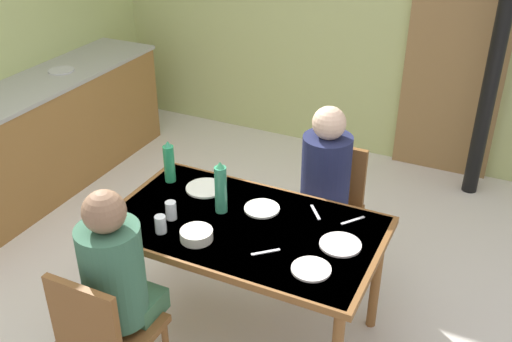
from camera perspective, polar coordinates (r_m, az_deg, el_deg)
The scene contains 21 objects.
ground_plane at distance 3.84m, azimuth -5.79°, elevation -12.68°, with size 6.61×6.61×0.00m, color silver.
door_wooden at distance 5.13m, azimuth 18.60°, elevation 10.12°, with size 0.80×0.05×2.00m, color olive.
stove_pipe_column at distance 4.72m, azimuth 22.73°, elevation 13.52°, with size 0.12×0.12×2.89m, color black.
kitchen_counter at distance 5.08m, azimuth -20.21°, elevation 2.93°, with size 0.61×2.55×0.91m.
dining_table at distance 3.24m, azimuth -1.15°, elevation -6.19°, with size 1.47×0.85×0.75m.
chair_near_diner at distance 3.02m, azimuth -14.36°, elevation -14.88°, with size 0.40×0.40×0.87m.
chair_far_diner at distance 3.87m, azimuth 7.08°, elevation -3.12°, with size 0.40×0.40×0.87m.
person_near_diner at distance 2.91m, azimuth -13.38°, elevation -9.25°, with size 0.30×0.37×0.77m.
person_far_diner at distance 3.61m, azimuth 6.64°, elevation -0.37°, with size 0.30×0.37×0.77m.
water_bottle_green_near at distance 3.23m, azimuth -3.40°, elevation -1.66°, with size 0.07×0.07×0.31m.
water_bottle_green_far at distance 3.56m, azimuth -8.33°, elevation 0.82°, with size 0.07×0.07×0.27m.
serving_bowl_center at distance 3.08m, azimuth -5.73°, elevation -6.12°, with size 0.17×0.17×0.06m, color silver.
dinner_plate_near_left at distance 3.31m, azimuth 0.57°, elevation -3.62°, with size 0.20×0.20×0.01m, color white.
dinner_plate_near_right at distance 3.06m, azimuth 8.10°, elevation -7.00°, with size 0.21×0.21×0.01m, color white.
dinner_plate_far_center at distance 2.89m, azimuth 5.32°, elevation -9.36°, with size 0.19×0.19×0.01m, color white.
dinner_plate_far_side at distance 3.51m, azimuth -4.97°, elevation -1.62°, with size 0.23×0.23×0.01m, color white.
drinking_glass_by_near_diner at distance 3.24m, azimuth -8.16°, elevation -3.76°, with size 0.06×0.06×0.10m, color silver.
drinking_glass_by_far_diner at distance 3.14m, azimuth -9.14°, elevation -5.07°, with size 0.06×0.06×0.10m, color silver.
cutlery_knife_near at distance 3.30m, azimuth 5.72°, elevation -3.96°, with size 0.15×0.02×0.00m, color silver.
cutlery_fork_near at distance 3.26m, azimuth 9.28°, elevation -4.70°, with size 0.15×0.02×0.00m, color silver.
cutlery_knife_far at distance 2.99m, azimuth 0.93°, elevation -7.78°, with size 0.15×0.02×0.00m, color silver.
Camera 1 is at (1.57, -2.39, 2.56)m, focal length 41.68 mm.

